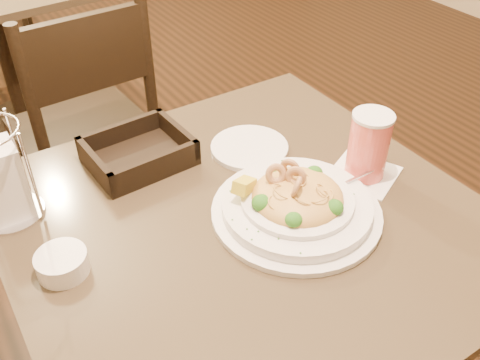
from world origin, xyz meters
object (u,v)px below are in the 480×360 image
main_table (245,292)px  napkin_caddy (0,180)px  pasta_bowl (296,203)px  side_plate (249,148)px  drink_glass (368,146)px  bread_basket (139,154)px  background_table (5,31)px  butter_ramekin (62,263)px  dining_chair_near (88,126)px

main_table → napkin_caddy: (-0.39, 0.26, 0.32)m
pasta_bowl → side_plate: size_ratio=2.09×
main_table → drink_glass: bearing=-4.9°
side_plate → napkin_caddy: bearing=172.5°
main_table → bread_basket: bread_basket is taller
main_table → background_table: (-0.08, 1.82, 0.00)m
background_table → napkin_caddy: size_ratio=4.73×
background_table → butter_ramekin: bearing=-98.6°
napkin_caddy → dining_chair_near: bearing=61.1°
main_table → butter_ramekin: bearing=171.2°
drink_glass → napkin_caddy: size_ratio=0.88×
dining_chair_near → main_table: bearing=90.2°
background_table → napkin_caddy: 1.62m
pasta_bowl → butter_ramekin: (-0.44, 0.10, -0.01)m
napkin_caddy → pasta_bowl: bearing=-32.8°
main_table → bread_basket: bearing=109.2°
dining_chair_near → pasta_bowl: (0.14, -0.92, 0.26)m
background_table → butter_ramekin: 1.80m
background_table → dining_chair_near: 0.95m
background_table → drink_glass: (0.38, -1.85, 0.31)m
pasta_bowl → bread_basket: size_ratio=1.66×
butter_ramekin → main_table: bearing=-8.8°
drink_glass → bread_basket: (-0.39, 0.31, -0.05)m
pasta_bowl → napkin_caddy: 0.57m
bread_basket → butter_ramekin: 0.34m
background_table → side_plate: side_plate is taller
main_table → drink_glass: 0.42m
bread_basket → butter_ramekin: bread_basket is taller
pasta_bowl → butter_ramekin: pasta_bowl is taller
dining_chair_near → side_plate: dining_chair_near is taller
drink_glass → napkin_caddy: napkin_caddy is taller
dining_chair_near → bread_basket: 0.64m
pasta_bowl → dining_chair_near: bearing=98.6°
napkin_caddy → bread_basket: bearing=5.2°
napkin_caddy → butter_ramekin: napkin_caddy is taller
drink_glass → butter_ramekin: 0.65m
background_table → bread_basket: bearing=-90.6°
dining_chair_near → butter_ramekin: size_ratio=10.14×
drink_glass → side_plate: 0.28m
pasta_bowl → napkin_caddy: (-0.48, 0.31, 0.06)m
dining_chair_near → drink_glass: (0.34, -0.90, 0.31)m
side_plate → pasta_bowl: bearing=-101.3°
dining_chair_near → drink_glass: size_ratio=5.21×
main_table → pasta_bowl: pasta_bowl is taller
pasta_bowl → drink_glass: drink_glass is taller
pasta_bowl → butter_ramekin: 0.45m
butter_ramekin → dining_chair_near: bearing=69.8°
dining_chair_near → bread_basket: size_ratio=4.10×
drink_glass → napkin_caddy: (-0.68, 0.28, 0.01)m
dining_chair_near → bread_basket: bearing=82.2°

